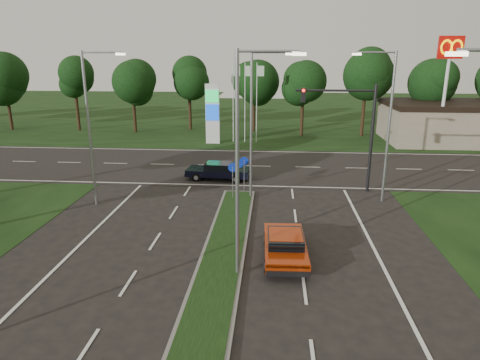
{
  "coord_description": "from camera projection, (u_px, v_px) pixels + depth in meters",
  "views": [
    {
      "loc": [
        2.16,
        -9.82,
        8.79
      ],
      "look_at": [
        0.4,
        12.49,
        2.2
      ],
      "focal_mm": 32.0,
      "sensor_mm": 36.0,
      "label": 1
    }
  ],
  "objects": [
    {
      "name": "cross_road",
      "position": [
        246.0,
        166.0,
        34.99
      ],
      "size": [
        160.0,
        12.0,
        0.02
      ],
      "primitive_type": "cube",
      "color": "black",
      "rests_on": "ground"
    },
    {
      "name": "mcdonalds_sign",
      "position": [
        449.0,
        64.0,
        39.0
      ],
      "size": [
        2.2,
        0.47,
        10.4
      ],
      "color": "silver",
      "rests_on": "ground"
    },
    {
      "name": "streetlight_median_near",
      "position": [
        242.0,
        156.0,
        16.26
      ],
      "size": [
        2.53,
        0.22,
        9.0
      ],
      "color": "gray",
      "rests_on": "ground"
    },
    {
      "name": "navy_sedan",
      "position": [
        219.0,
        171.0,
        31.11
      ],
      "size": [
        4.63,
        2.17,
        1.24
      ],
      "rotation": [
        0.0,
        0.0,
        1.5
      ],
      "color": "black",
      "rests_on": "ground"
    },
    {
      "name": "streetlight_left_far",
      "position": [
        92.0,
        121.0,
        24.62
      ],
      "size": [
        2.53,
        0.22,
        9.0
      ],
      "color": "gray",
      "rests_on": "ground"
    },
    {
      "name": "verge_far",
      "position": [
        259.0,
        115.0,
        64.63
      ],
      "size": [
        160.0,
        50.0,
        0.02
      ],
      "primitive_type": "cube",
      "color": "black",
      "rests_on": "ground"
    },
    {
      "name": "streetlight_median_far",
      "position": [
        255.0,
        118.0,
        25.83
      ],
      "size": [
        2.53,
        0.22,
        9.0
      ],
      "color": "gray",
      "rests_on": "ground"
    },
    {
      "name": "traffic_signal",
      "position": [
        352.0,
        122.0,
        27.39
      ],
      "size": [
        5.1,
        0.42,
        7.0
      ],
      "color": "black",
      "rests_on": "ground"
    },
    {
      "name": "gas_pylon",
      "position": [
        215.0,
        112.0,
        43.02
      ],
      "size": [
        5.8,
        1.26,
        8.0
      ],
      "color": "silver",
      "rests_on": "ground"
    },
    {
      "name": "streetlight_right_far",
      "position": [
        386.0,
        120.0,
        25.24
      ],
      "size": [
        2.53,
        0.22,
        9.0
      ],
      "rotation": [
        0.0,
        0.0,
        3.14
      ],
      "color": "gray",
      "rests_on": "ground"
    },
    {
      "name": "treeline_far",
      "position": [
        256.0,
        72.0,
        48.29
      ],
      "size": [
        6.0,
        6.0,
        9.9
      ],
      "color": "black",
      "rests_on": "ground"
    },
    {
      "name": "commercial_building",
      "position": [
        466.0,
        123.0,
        44.24
      ],
      "size": [
        16.0,
        9.0,
        4.0
      ],
      "primitive_type": "cube",
      "color": "gray",
      "rests_on": "ground"
    },
    {
      "name": "median_kerb",
      "position": [
        211.0,
        299.0,
        15.85
      ],
      "size": [
        2.0,
        26.0,
        0.12
      ],
      "primitive_type": "cube",
      "color": "slate",
      "rests_on": "ground"
    },
    {
      "name": "median_signs",
      "position": [
        239.0,
        170.0,
        27.24
      ],
      "size": [
        1.16,
        1.76,
        2.38
      ],
      "color": "gray",
      "rests_on": "ground"
    },
    {
      "name": "red_sedan",
      "position": [
        285.0,
        245.0,
        19.0
      ],
      "size": [
        1.96,
        4.47,
        1.21
      ],
      "rotation": [
        0.0,
        0.0,
        0.03
      ],
      "color": "#9F2A08",
      "rests_on": "ground"
    }
  ]
}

